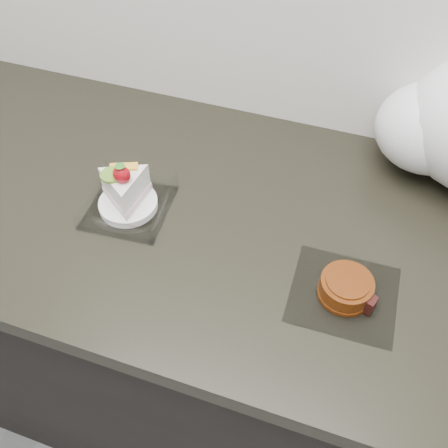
# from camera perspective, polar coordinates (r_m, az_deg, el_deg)

# --- Properties ---
(counter) EXTENTS (2.04, 0.64, 0.90)m
(counter) POSITION_cam_1_polar(r_m,az_deg,el_deg) (1.29, -2.26, -11.74)
(counter) COLOR black
(counter) RESTS_ON ground
(cake_tray) EXTENTS (0.16, 0.16, 0.12)m
(cake_tray) POSITION_cam_1_polar(r_m,az_deg,el_deg) (0.92, -11.06, 3.10)
(cake_tray) COLOR white
(cake_tray) RESTS_ON counter
(mooncake_wrap) EXTENTS (0.17, 0.16, 0.04)m
(mooncake_wrap) POSITION_cam_1_polar(r_m,az_deg,el_deg) (0.82, 13.80, -7.28)
(mooncake_wrap) COLOR white
(mooncake_wrap) RESTS_ON counter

